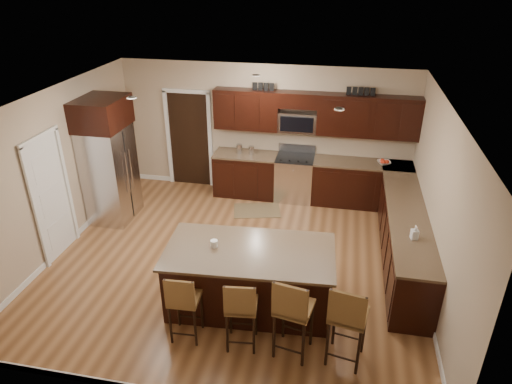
% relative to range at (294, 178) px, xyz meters
% --- Properties ---
extents(floor, '(6.00, 6.00, 0.00)m').
position_rel_range_xyz_m(floor, '(-0.68, -2.45, -0.47)').
color(floor, brown).
rests_on(floor, ground).
extents(ceiling, '(6.00, 6.00, 0.00)m').
position_rel_range_xyz_m(ceiling, '(-0.68, -2.45, 2.23)').
color(ceiling, silver).
rests_on(ceiling, wall_back).
extents(wall_back, '(6.00, 0.00, 6.00)m').
position_rel_range_xyz_m(wall_back, '(-0.68, 0.30, 0.88)').
color(wall_back, tan).
rests_on(wall_back, floor).
extents(wall_left, '(0.00, 5.50, 5.50)m').
position_rel_range_xyz_m(wall_left, '(-3.68, -2.45, 0.88)').
color(wall_left, tan).
rests_on(wall_left, floor).
extents(wall_right, '(0.00, 5.50, 5.50)m').
position_rel_range_xyz_m(wall_right, '(2.32, -2.45, 0.88)').
color(wall_right, tan).
rests_on(wall_right, floor).
extents(base_cabinets, '(4.02, 3.96, 0.92)m').
position_rel_range_xyz_m(base_cabinets, '(1.22, -1.01, -0.01)').
color(base_cabinets, black).
rests_on(base_cabinets, floor).
extents(upper_cabinets, '(4.00, 0.33, 0.80)m').
position_rel_range_xyz_m(upper_cabinets, '(0.36, 0.13, 1.37)').
color(upper_cabinets, black).
rests_on(upper_cabinets, wall_back).
extents(range, '(0.76, 0.64, 1.11)m').
position_rel_range_xyz_m(range, '(0.00, 0.00, 0.00)').
color(range, silver).
rests_on(range, floor).
extents(microwave, '(0.76, 0.31, 0.40)m').
position_rel_range_xyz_m(microwave, '(0.00, 0.15, 1.15)').
color(microwave, silver).
rests_on(microwave, upper_cabinets).
extents(doorway, '(0.85, 0.03, 2.06)m').
position_rel_range_xyz_m(doorway, '(-2.33, 0.28, 0.56)').
color(doorway, black).
rests_on(doorway, floor).
extents(pantry_door, '(0.03, 0.80, 2.04)m').
position_rel_range_xyz_m(pantry_door, '(-3.66, -2.75, 0.55)').
color(pantry_door, white).
rests_on(pantry_door, floor).
extents(letter_decor, '(2.20, 0.03, 0.15)m').
position_rel_range_xyz_m(letter_decor, '(0.22, 0.13, 1.82)').
color(letter_decor, black).
rests_on(letter_decor, upper_cabinets).
extents(island, '(2.41, 1.37, 0.92)m').
position_rel_range_xyz_m(island, '(-0.22, -3.44, -0.04)').
color(island, black).
rests_on(island, floor).
extents(stool_left, '(0.40, 0.40, 1.02)m').
position_rel_range_xyz_m(stool_left, '(-0.90, -4.28, 0.17)').
color(stool_left, brown).
rests_on(stool_left, floor).
extents(stool_mid, '(0.43, 0.43, 1.05)m').
position_rel_range_xyz_m(stool_mid, '(-0.15, -4.28, 0.18)').
color(stool_mid, brown).
rests_on(stool_mid, floor).
extents(stool_right, '(0.51, 0.51, 1.17)m').
position_rel_range_xyz_m(stool_right, '(0.49, -4.29, 0.26)').
color(stool_right, brown).
rests_on(stool_right, floor).
extents(refrigerator, '(0.79, 0.97, 2.35)m').
position_rel_range_xyz_m(refrigerator, '(-3.30, -1.45, 0.73)').
color(refrigerator, silver).
rests_on(refrigerator, floor).
extents(floor_mat, '(1.04, 0.81, 0.01)m').
position_rel_range_xyz_m(floor_mat, '(-0.65, -0.70, -0.47)').
color(floor_mat, brown).
rests_on(floor_mat, floor).
extents(fruit_bowl, '(0.30, 0.30, 0.06)m').
position_rel_range_xyz_m(fruit_bowl, '(1.74, -0.00, 0.48)').
color(fruit_bowl, silver).
rests_on(fruit_bowl, base_cabinets).
extents(soap_bottle, '(0.11, 0.12, 0.21)m').
position_rel_range_xyz_m(soap_bottle, '(2.02, -2.69, 0.55)').
color(soap_bottle, '#B2B2B2').
rests_on(soap_bottle, base_cabinets).
extents(canister_tall, '(0.12, 0.12, 0.20)m').
position_rel_range_xyz_m(canister_tall, '(-1.16, -0.00, 0.55)').
color(canister_tall, silver).
rests_on(canister_tall, base_cabinets).
extents(canister_short, '(0.11, 0.11, 0.17)m').
position_rel_range_xyz_m(canister_short, '(-0.91, -0.00, 0.53)').
color(canister_short, silver).
rests_on(canister_short, base_cabinets).
extents(island_jar, '(0.10, 0.10, 0.10)m').
position_rel_range_xyz_m(island_jar, '(-0.72, -3.44, 0.50)').
color(island_jar, white).
rests_on(island_jar, island).
extents(stool_extra, '(0.51, 0.51, 1.17)m').
position_rel_range_xyz_m(stool_extra, '(1.14, -4.29, 0.26)').
color(stool_extra, brown).
rests_on(stool_extra, floor).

